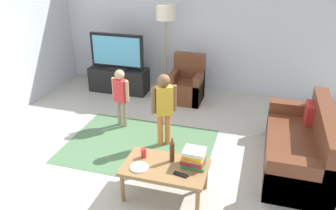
{
  "coord_description": "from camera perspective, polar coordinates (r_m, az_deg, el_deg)",
  "views": [
    {
      "loc": [
        1.27,
        -3.71,
        2.79
      ],
      "look_at": [
        0.0,
        0.6,
        0.65
      ],
      "focal_mm": 36.33,
      "sensor_mm": 36.0,
      "label": 1
    }
  ],
  "objects": [
    {
      "name": "tv_stand",
      "position": [
        7.11,
        -8.19,
        4.2
      ],
      "size": [
        1.2,
        0.44,
        0.5
      ],
      "color": "black",
      "rests_on": "ground"
    },
    {
      "name": "child_center",
      "position": [
        4.94,
        -0.68,
        0.21
      ],
      "size": [
        0.33,
        0.25,
        1.14
      ],
      "color": "orange",
      "rests_on": "ground"
    },
    {
      "name": "ground",
      "position": [
        4.81,
        -2.05,
        -9.98
      ],
      "size": [
        7.8,
        7.8,
        0.0
      ],
      "primitive_type": "plane",
      "color": "#B2ADA3"
    },
    {
      "name": "armchair",
      "position": [
        6.61,
        3.25,
        3.27
      ],
      "size": [
        0.6,
        0.6,
        0.9
      ],
      "color": "brown",
      "rests_on": "ground"
    },
    {
      "name": "child_near_tv",
      "position": [
        5.57,
        -7.95,
        2.02
      ],
      "size": [
        0.32,
        0.17,
        0.99
      ],
      "color": "gray",
      "rests_on": "ground"
    },
    {
      "name": "floor_lamp",
      "position": [
        6.56,
        -0.39,
        14.5
      ],
      "size": [
        0.36,
        0.36,
        1.78
      ],
      "color": "#262626",
      "rests_on": "ground"
    },
    {
      "name": "book_stack",
      "position": [
        4.02,
        4.35,
        -8.86
      ],
      "size": [
        0.29,
        0.23,
        0.22
      ],
      "color": "#388C4C",
      "rests_on": "coffee_table"
    },
    {
      "name": "plate",
      "position": [
        4.04,
        -4.83,
        -10.35
      ],
      "size": [
        0.22,
        0.22,
        0.02
      ],
      "color": "white",
      "rests_on": "coffee_table"
    },
    {
      "name": "tv",
      "position": [
        6.9,
        -8.57,
        8.82
      ],
      "size": [
        1.1,
        0.28,
        0.71
      ],
      "color": "black",
      "rests_on": "tv_stand"
    },
    {
      "name": "wall_back",
      "position": [
        6.98,
        5.73,
        13.42
      ],
      "size": [
        6.0,
        0.12,
        2.7
      ],
      "primitive_type": "cube",
      "color": "silver",
      "rests_on": "ground"
    },
    {
      "name": "area_rug",
      "position": [
        5.23,
        -4.9,
        -6.8
      ],
      "size": [
        2.2,
        1.6,
        0.01
      ],
      "primitive_type": "cube",
      "color": "#4C724C",
      "rests_on": "ground"
    },
    {
      "name": "tv_remote",
      "position": [
        3.92,
        2.15,
        -11.57
      ],
      "size": [
        0.18,
        0.08,
        0.02
      ],
      "primitive_type": "cube",
      "rotation": [
        0.0,
        0.0,
        -0.19
      ],
      "color": "black",
      "rests_on": "coffee_table"
    },
    {
      "name": "bottle",
      "position": [
        4.07,
        0.69,
        -7.82
      ],
      "size": [
        0.06,
        0.06,
        0.32
      ],
      "color": "#4C3319",
      "rests_on": "coffee_table"
    },
    {
      "name": "coffee_table",
      "position": [
        4.09,
        -0.47,
        -10.74
      ],
      "size": [
        1.0,
        0.6,
        0.42
      ],
      "color": "olive",
      "rests_on": "ground"
    },
    {
      "name": "couch",
      "position": [
        4.97,
        21.75,
        -6.79
      ],
      "size": [
        0.8,
        1.8,
        0.86
      ],
      "color": "brown",
      "rests_on": "ground"
    },
    {
      "name": "soda_can",
      "position": [
        4.19,
        -4.04,
        -8.05
      ],
      "size": [
        0.07,
        0.07,
        0.12
      ],
      "primitive_type": "cylinder",
      "color": "red",
      "rests_on": "coffee_table"
    }
  ]
}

